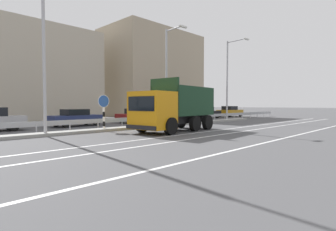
% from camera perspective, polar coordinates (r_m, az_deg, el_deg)
% --- Properties ---
extents(ground_plane, '(320.00, 320.00, 0.00)m').
position_cam_1_polar(ground_plane, '(20.11, 3.71, -2.76)').
color(ground_plane, '#4C4C4F').
extents(lane_strip_0, '(49.00, 0.16, 0.01)m').
position_cam_1_polar(lane_strip_0, '(16.73, 6.15, -3.79)').
color(lane_strip_0, silver).
rests_on(lane_strip_0, ground_plane).
extents(lane_strip_1, '(49.00, 0.16, 0.01)m').
position_cam_1_polar(lane_strip_1, '(15.78, 10.86, -4.19)').
color(lane_strip_1, silver).
rests_on(lane_strip_1, ground_plane).
extents(lane_strip_2, '(49.00, 0.16, 0.01)m').
position_cam_1_polar(lane_strip_2, '(14.22, 22.24, -5.03)').
color(lane_strip_2, silver).
rests_on(lane_strip_2, ground_plane).
extents(median_island, '(26.95, 1.10, 0.18)m').
position_cam_1_polar(median_island, '(21.79, -1.24, -2.12)').
color(median_island, gray).
rests_on(median_island, ground_plane).
extents(median_guardrail, '(49.00, 0.09, 0.78)m').
position_cam_1_polar(median_guardrail, '(22.68, -3.48, -0.73)').
color(median_guardrail, '#9EA0A5').
rests_on(median_guardrail, ground_plane).
extents(dump_truck, '(6.89, 3.21, 3.50)m').
position_cam_1_polar(dump_truck, '(17.10, -0.20, 0.77)').
color(dump_truck, orange).
rests_on(dump_truck, ground_plane).
extents(median_road_sign, '(0.86, 0.16, 2.46)m').
position_cam_1_polar(median_road_sign, '(18.28, -13.81, 0.89)').
color(median_road_sign, white).
rests_on(median_road_sign, ground_plane).
extents(street_lamp_1, '(0.71, 2.56, 10.23)m').
position_cam_1_polar(street_lamp_1, '(16.68, -25.27, 15.53)').
color(street_lamp_1, '#ADADB2').
rests_on(street_lamp_1, ground_plane).
extents(street_lamp_2, '(0.71, 2.19, 8.02)m').
position_cam_1_polar(street_lamp_2, '(21.88, -0.05, 9.42)').
color(street_lamp_2, '#ADADB2').
rests_on(street_lamp_2, ground_plane).
extents(street_lamp_3, '(0.72, 2.62, 8.77)m').
position_cam_1_polar(street_lamp_3, '(29.79, 13.09, 8.31)').
color(street_lamp_3, '#ADADB2').
rests_on(street_lamp_3, ground_plane).
extents(parked_car_2, '(4.61, 2.07, 1.43)m').
position_cam_1_polar(parked_car_2, '(23.19, -19.36, -0.42)').
color(parked_car_2, navy).
rests_on(parked_car_2, ground_plane).
extents(parked_car_3, '(4.10, 2.23, 1.41)m').
position_cam_1_polar(parked_car_3, '(26.33, -6.81, -0.00)').
color(parked_car_3, maroon).
rests_on(parked_car_3, ground_plane).
extents(parked_car_4, '(4.55, 2.11, 1.60)m').
position_cam_1_polar(parked_car_4, '(29.66, 0.96, 0.43)').
color(parked_car_4, maroon).
rests_on(parked_car_4, ground_plane).
extents(parked_car_5, '(4.58, 2.33, 1.54)m').
position_cam_1_polar(parked_car_5, '(34.83, 8.03, 0.65)').
color(parked_car_5, black).
rests_on(parked_car_5, ground_plane).
extents(parked_car_6, '(4.56, 2.04, 1.59)m').
position_cam_1_polar(parked_car_6, '(40.15, 13.34, 0.86)').
color(parked_car_6, '#B27A14').
rests_on(parked_car_6, ground_plane).
extents(background_building_0, '(20.97, 8.12, 11.24)m').
position_cam_1_polar(background_building_0, '(35.70, -31.87, 8.15)').
color(background_building_0, '#B7AD99').
rests_on(background_building_0, ground_plane).
extents(background_building_1, '(15.83, 9.66, 13.74)m').
position_cam_1_polar(background_building_1, '(44.71, -3.41, 8.87)').
color(background_building_1, tan).
rests_on(background_building_1, ground_plane).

